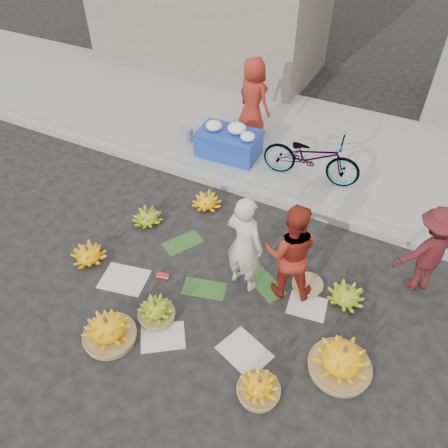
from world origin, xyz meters
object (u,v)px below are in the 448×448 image
at_px(banana_bunch_0, 88,254).
at_px(vendor_cream, 245,244).
at_px(banana_bunch_4, 342,359).
at_px(bicycle, 312,157).
at_px(flower_table, 229,142).

distance_m(banana_bunch_0, vendor_cream, 2.60).
xyz_separation_m(banana_bunch_0, banana_bunch_4, (4.13, -0.04, 0.09)).
bearing_deg(bicycle, flower_table, 84.16).
relative_size(banana_bunch_0, vendor_cream, 0.40).
bearing_deg(banana_bunch_0, vendor_cream, 16.40).
bearing_deg(banana_bunch_4, vendor_cream, 156.60).
relative_size(banana_bunch_4, bicycle, 0.48).
distance_m(banana_bunch_4, flower_table, 5.00).
relative_size(banana_bunch_4, vendor_cream, 0.53).
distance_m(vendor_cream, bicycle, 2.88).
xyz_separation_m(banana_bunch_4, bicycle, (-1.67, 3.61, 0.37)).
bearing_deg(bicycle, banana_bunch_4, -160.05).
relative_size(flower_table, bicycle, 0.69).
bearing_deg(flower_table, banana_bunch_0, -103.69).
height_order(banana_bunch_0, banana_bunch_4, banana_bunch_4).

